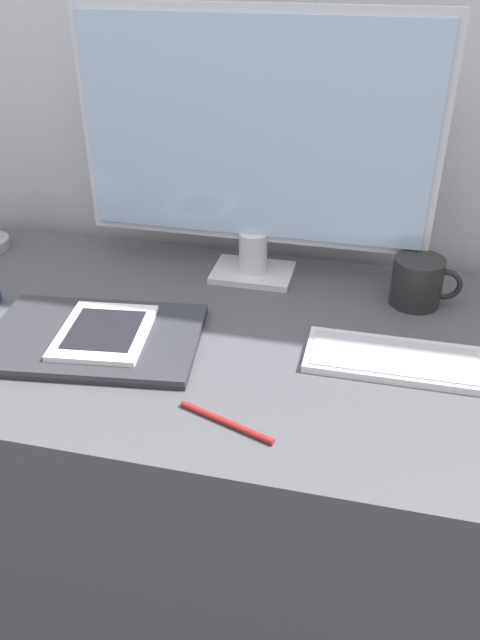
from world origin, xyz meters
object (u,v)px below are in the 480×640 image
Objects in this scene: ereader at (104,332)px; coffee_mug at (418,282)px; monitor at (253,142)px; pen at (226,422)px; laptop at (94,338)px; keyboard at (393,359)px.

coffee_mug is at bearing 26.74° from ereader.
monitor is 0.41m from ereader.
pen is (-0.25, -0.39, -0.04)m from coffee_mug.
laptop is 2.56× the size of pen.
pen is at bearing -82.26° from monitor.
monitor is 1.75× the size of laptop.
keyboard is 0.74× the size of laptop.
laptop is 0.56m from coffee_mug.
coffee_mug is at bearing 26.12° from laptop.
coffee_mug reaches higher than keyboard.
laptop is (-0.20, -0.29, -0.25)m from monitor.
ereader is 0.28m from pen.
coffee_mug is at bearing 80.00° from keyboard.
laptop is at bearing 150.52° from pen.
monitor reaches higher than coffee_mug.
coffee_mug is at bearing 57.57° from pen.
pen is (0.24, -0.15, -0.02)m from ereader.
pen is (0.06, -0.43, -0.25)m from monitor.
coffee_mug reaches higher than pen.
laptop is 0.29m from pen.
ereader reaches higher than pen.
keyboard is 0.29m from pen.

